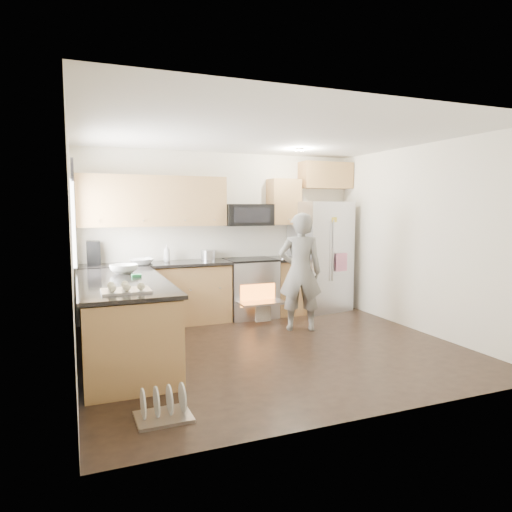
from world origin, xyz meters
name	(u,v)px	position (x,y,z in m)	size (l,w,h in m)	color
ground	(273,349)	(0.00, 0.00, 0.00)	(4.50, 4.50, 0.00)	black
room_shell	(270,213)	(-0.04, 0.02, 1.67)	(4.54, 4.04, 2.62)	white
back_cabinet_run	(191,259)	(-0.59, 1.75, 0.96)	(4.45, 0.64, 2.50)	#A17140
peninsula	(123,320)	(-1.75, 0.25, 0.47)	(0.96, 2.36, 1.03)	#A17140
stove_range	(250,274)	(0.35, 1.69, 0.68)	(0.76, 0.97, 1.79)	#B7B7BC
refrigerator	(320,256)	(1.62, 1.70, 0.92)	(1.00, 0.84, 1.83)	#B7B7BC
person	(300,272)	(0.71, 0.67, 0.83)	(0.61, 0.40, 1.66)	gray
dish_rack	(163,410)	(-1.60, -1.38, 0.07)	(0.46, 0.37, 0.28)	#B7B7BC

